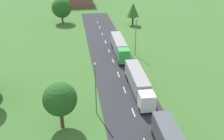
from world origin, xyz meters
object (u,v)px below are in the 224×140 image
Objects in this scene: lamppost_third at (136,35)px; truck_third at (119,46)px; tree_birch at (60,99)px; tree_oak at (62,8)px; truck_second at (138,82)px; lamppost_second at (96,86)px; tree_ash at (133,10)px.

truck_third is at bearing 165.00° from lamppost_third.
tree_birch reaches higher than truck_third.
tree_birch is (-13.44, -27.02, 2.61)m from truck_third.
truck_second is at bearing -74.18° from tree_oak.
tree_birch reaches higher than truck_second.
tree_birch is (-5.34, -2.66, -0.14)m from lamppost_second.
lamppost_third reaches higher than truck_second.
lamppost_second reaches higher than tree_oak.
tree_ash is at bearing 78.40° from truck_second.
tree_oak is at bearing 96.24° from lamppost_second.
truck_second is 1.62× the size of lamppost_second.
lamppost_second is 26.19m from lamppost_third.
truck_third is 34.71m from tree_oak.
lamppost_second is 1.04× the size of tree_oak.
truck_third is 1.59× the size of lamppost_third.
lamppost_second is (-8.11, -24.36, 2.74)m from truck_third.
lamppost_third is 31.19m from tree_birch.
truck_third is at bearing 71.59° from lamppost_second.
lamppost_second is 56.21m from tree_oak.
lamppost_second reaches higher than truck_third.
lamppost_second is (-8.18, -5.44, 2.79)m from truck_second.
tree_ash is (17.22, 49.49, 0.13)m from lamppost_second.
lamppost_third is at bearing 78.36° from truck_second.
lamppost_second is 1.21× the size of tree_ash.
truck_second is 0.97× the size of truck_third.
tree_oak is 1.16× the size of tree_ash.
truck_second is 10.21m from lamppost_second.
lamppost_third is (3.76, -1.01, 2.97)m from truck_third.
truck_third is at bearing -65.72° from tree_oak.
lamppost_third reaches higher than lamppost_second.
lamppost_third reaches higher than truck_third.
tree_ash is (9.04, 44.06, 2.92)m from truck_second.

